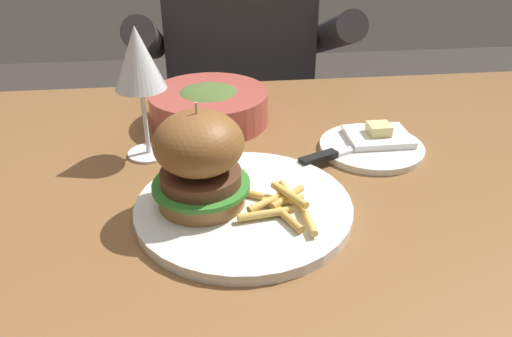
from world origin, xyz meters
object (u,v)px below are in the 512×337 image
at_px(diner_person, 240,109).
at_px(burger_sandwich, 200,160).
at_px(main_plate, 243,207).
at_px(bread_plate, 371,148).
at_px(wine_glass, 138,62).
at_px(soup_bowl, 209,106).
at_px(table_knife, 346,150).
at_px(butter_dish, 378,138).

bearing_deg(diner_person, burger_sandwich, -98.28).
distance_m(main_plate, bread_plate, 0.25).
bearing_deg(bread_plate, burger_sandwich, -152.48).
bearing_deg(diner_person, wine_glass, -107.71).
distance_m(soup_bowl, diner_person, 0.52).
relative_size(main_plate, table_knife, 1.40).
height_order(wine_glass, soup_bowl, wine_glass).
bearing_deg(butter_dish, soup_bowl, 154.86).
height_order(bread_plate, soup_bowl, soup_bowl).
height_order(soup_bowl, diner_person, diner_person).
bearing_deg(table_knife, main_plate, -143.52).
height_order(bread_plate, butter_dish, butter_dish).
relative_size(burger_sandwich, soup_bowl, 0.66).
height_order(wine_glass, diner_person, diner_person).
relative_size(burger_sandwich, diner_person, 0.11).
relative_size(soup_bowl, diner_person, 0.17).
bearing_deg(table_knife, wine_glass, 170.82).
bearing_deg(soup_bowl, butter_dish, -25.14).
bearing_deg(butter_dish, burger_sandwich, -151.10).
bearing_deg(bread_plate, soup_bowl, 150.57).
bearing_deg(table_knife, diner_person, 99.68).
relative_size(wine_glass, table_knife, 1.01).
relative_size(bread_plate, table_knife, 0.83).
bearing_deg(bread_plate, main_plate, -145.89).
height_order(main_plate, bread_plate, main_plate).
xyz_separation_m(butter_dish, soup_bowl, (-0.26, 0.12, 0.02)).
height_order(table_knife, soup_bowl, soup_bowl).
xyz_separation_m(burger_sandwich, wine_glass, (-0.08, 0.16, 0.07)).
relative_size(table_knife, soup_bowl, 0.95).
height_order(wine_glass, butter_dish, wine_glass).
xyz_separation_m(bread_plate, soup_bowl, (-0.24, 0.14, 0.02)).
height_order(burger_sandwich, bread_plate, burger_sandwich).
height_order(burger_sandwich, soup_bowl, burger_sandwich).
bearing_deg(wine_glass, bread_plate, -4.52).
xyz_separation_m(butter_dish, diner_person, (-0.17, 0.59, -0.19)).
xyz_separation_m(wine_glass, soup_bowl, (0.09, 0.11, -0.11)).
bearing_deg(soup_bowl, bread_plate, -29.43).
bearing_deg(butter_dish, diner_person, 105.80).
bearing_deg(diner_person, bread_plate, -75.89).
relative_size(burger_sandwich, bread_plate, 0.83).
distance_m(main_plate, diner_person, 0.77).
bearing_deg(butter_dish, table_knife, -148.65).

